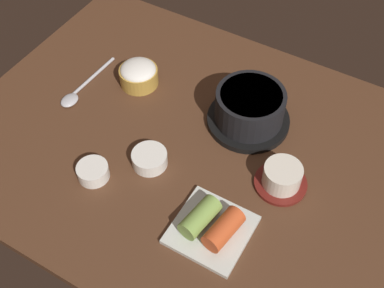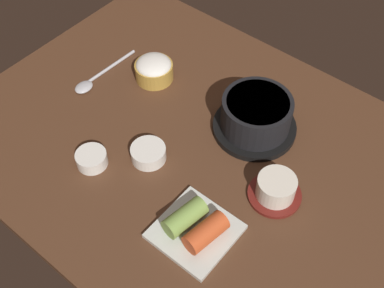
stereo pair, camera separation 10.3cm
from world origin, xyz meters
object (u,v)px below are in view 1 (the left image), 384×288
Objects in this scene: tea_cup_with_saucer at (282,178)px; side_bowl_near at (93,171)px; banchan_cup_center at (150,158)px; spoon at (77,93)px; rice_bowl at (139,74)px; kimchi_plate at (212,226)px; stone_pot at (250,109)px.

side_bowl_near is (-34.01, -17.31, -0.87)cm from tea_cup_with_saucer.
side_bowl_near is at bearing -133.66° from banchan_cup_center.
banchan_cup_center is 0.38× the size of spoon.
tea_cup_with_saucer is at bearing 18.71° from banchan_cup_center.
rice_bowl is 0.65× the size of kimchi_plate.
banchan_cup_center is 1.14× the size of side_bowl_near.
stone_pot is 36.03cm from side_bowl_near.
kimchi_plate is at bearing -19.56° from spoon.
tea_cup_with_saucer reaches higher than kimchi_plate.
stone_pot reaches higher than kimchi_plate.
kimchi_plate is at bearing -21.96° from banchan_cup_center.
rice_bowl is at bearing 166.14° from tea_cup_with_saucer.
side_bowl_near is 0.34× the size of spoon.
tea_cup_with_saucer is at bearing -42.26° from stone_pot.
stone_pot reaches higher than side_bowl_near.
kimchi_plate reaches higher than side_bowl_near.
banchan_cup_center is (-25.85, -8.75, -0.85)cm from tea_cup_with_saucer.
stone_pot is 1.30× the size of kimchi_plate.
tea_cup_with_saucer is at bearing 26.97° from side_bowl_near.
rice_bowl is 42.54cm from tea_cup_with_saucer.
tea_cup_with_saucer is at bearing 66.88° from kimchi_plate.
rice_bowl reaches higher than spoon.
stone_pot is at bearing 137.74° from tea_cup_with_saucer.
stone_pot is at bearing 58.43° from banchan_cup_center.
banchan_cup_center is 20.34cm from kimchi_plate.
stone_pot is 1.71× the size of tea_cup_with_saucer.
stone_pot is 2.01× the size of rice_bowl.
banchan_cup_center is at bearing -161.29° from tea_cup_with_saucer.
kimchi_plate is 0.73× the size of spoon.
kimchi_plate is at bearing -77.73° from stone_pot.
side_bowl_near is 24.52cm from spoon.
kimchi_plate is at bearing -37.72° from rice_bowl.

